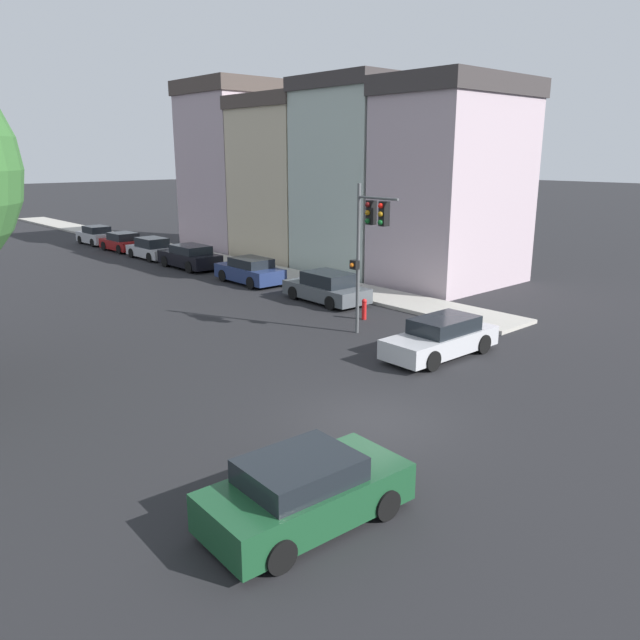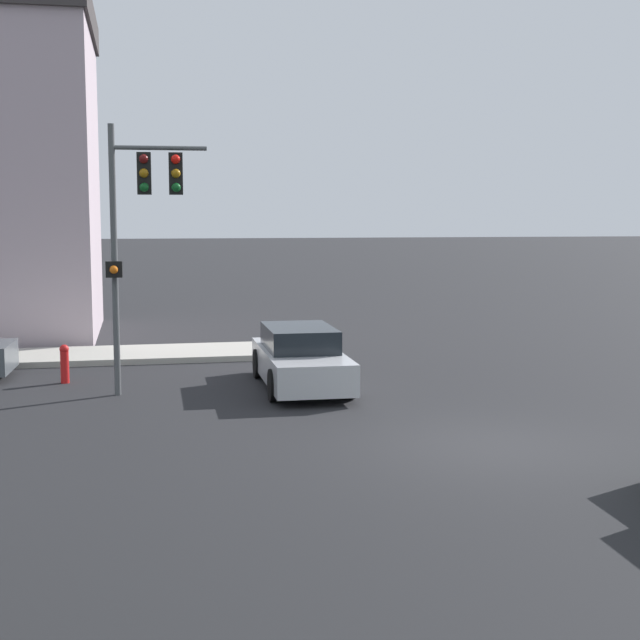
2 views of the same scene
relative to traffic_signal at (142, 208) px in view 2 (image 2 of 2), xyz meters
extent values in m
plane|color=black|center=(-5.66, -5.70, -4.11)|extent=(300.00, 300.00, 0.00)
cube|color=#B29EA8|center=(10.98, 4.24, 0.79)|extent=(7.81, 5.53, 9.81)
cube|color=#383333|center=(10.98, 4.24, 6.19)|extent=(8.13, 5.75, 0.99)
cylinder|color=#515456|center=(0.06, 0.61, -1.17)|extent=(0.14, 0.14, 5.89)
cylinder|color=#515456|center=(0.03, -0.40, 1.28)|extent=(0.17, 2.03, 0.10)
cube|color=black|center=(0.04, -0.06, 0.73)|extent=(0.31, 0.31, 0.90)
sphere|color=#590F0F|center=(-0.15, -0.05, 1.03)|extent=(0.20, 0.20, 0.20)
sphere|color=#99660F|center=(-0.15, -0.05, 0.73)|extent=(0.20, 0.20, 0.20)
sphere|color=#0F511E|center=(-0.15, -0.05, 0.43)|extent=(0.20, 0.20, 0.20)
cube|color=black|center=(0.02, -0.74, 0.73)|extent=(0.31, 0.31, 0.90)
sphere|color=red|center=(-0.17, -0.73, 1.03)|extent=(0.20, 0.20, 0.20)
sphere|color=#99660F|center=(-0.17, -0.73, 0.73)|extent=(0.20, 0.20, 0.20)
sphere|color=#0F511E|center=(-0.17, -0.73, 0.43)|extent=(0.20, 0.20, 0.20)
cube|color=black|center=(-0.12, 0.62, -1.32)|extent=(0.23, 0.36, 0.35)
sphere|color=orange|center=(-0.26, 0.62, -1.32)|extent=(0.18, 0.18, 0.18)
cube|color=#B7B7BC|center=(0.09, -3.50, -3.58)|extent=(4.66, 1.80, 0.68)
cube|color=black|center=(0.28, -3.50, -2.98)|extent=(2.43, 1.56, 0.52)
cylinder|color=black|center=(-1.36, -4.28, -3.76)|extent=(0.71, 0.23, 0.70)
cylinder|color=black|center=(-1.33, -2.67, -3.76)|extent=(0.71, 0.23, 0.70)
cylinder|color=black|center=(1.51, -4.33, -3.76)|extent=(0.71, 0.23, 0.70)
cylinder|color=black|center=(1.54, -2.71, -3.76)|extent=(0.71, 0.23, 0.70)
cylinder|color=red|center=(1.77, 1.87, -3.74)|extent=(0.20, 0.20, 0.75)
sphere|color=red|center=(1.77, 1.87, -3.30)|extent=(0.22, 0.22, 0.22)
camera|label=1|loc=(-17.20, -16.33, 2.87)|focal=35.00mm
camera|label=2|loc=(-19.78, 0.09, -0.20)|focal=50.00mm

